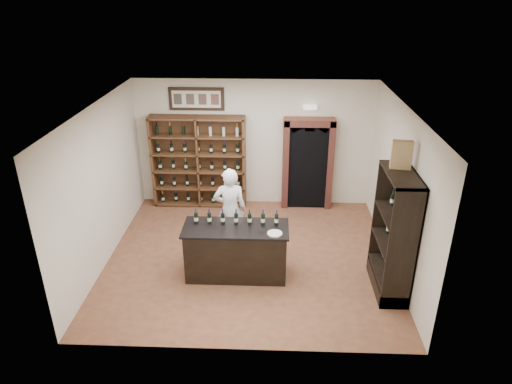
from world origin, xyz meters
TOP-DOWN VIEW (x-y plane):
  - floor at (0.00, 0.00)m, footprint 5.50×5.50m
  - ceiling at (0.00, 0.00)m, footprint 5.50×5.50m
  - wall_back at (0.00, 2.50)m, footprint 5.50×0.04m
  - wall_left at (-2.75, 0.00)m, footprint 0.04×5.00m
  - wall_right at (2.75, 0.00)m, footprint 0.04×5.00m
  - wine_shelf at (-1.30, 2.33)m, footprint 2.20×0.38m
  - framed_picture at (-1.30, 2.47)m, footprint 1.25×0.04m
  - arched_doorway at (1.25, 2.33)m, footprint 1.17×0.35m
  - emergency_light at (1.25, 2.42)m, footprint 0.30×0.10m
  - tasting_counter at (-0.20, -0.60)m, footprint 1.88×0.78m
  - counter_bottle_0 at (-0.92, -0.48)m, footprint 0.07×0.07m
  - counter_bottle_1 at (-0.68, -0.48)m, footprint 0.07×0.07m
  - counter_bottle_2 at (-0.44, -0.48)m, footprint 0.07×0.07m
  - counter_bottle_3 at (-0.20, -0.48)m, footprint 0.07×0.07m
  - counter_bottle_4 at (0.04, -0.48)m, footprint 0.07×0.07m
  - counter_bottle_5 at (0.28, -0.48)m, footprint 0.07×0.07m
  - counter_bottle_6 at (0.52, -0.48)m, footprint 0.07×0.07m
  - side_cabinet at (2.52, -0.90)m, footprint 0.48×1.20m
  - shopkeeper at (-0.38, 0.30)m, footprint 0.67×0.47m
  - plate at (0.49, -0.81)m, footprint 0.26×0.26m
  - wine_crate at (2.50, -0.68)m, footprint 0.35×0.19m

SIDE VIEW (x-z plane):
  - floor at x=0.00m, z-range 0.00..0.00m
  - tasting_counter at x=-0.20m, z-range -0.01..0.99m
  - side_cabinet at x=2.52m, z-range -0.35..1.85m
  - shopkeeper at x=-0.38m, z-range 0.00..1.75m
  - plate at x=0.49m, z-range 1.00..1.02m
  - wine_shelf at x=-1.30m, z-range 0.00..2.20m
  - counter_bottle_0 at x=-0.92m, z-range 0.96..1.26m
  - counter_bottle_1 at x=-0.68m, z-range 0.96..1.26m
  - counter_bottle_2 at x=-0.44m, z-range 0.96..1.26m
  - counter_bottle_3 at x=-0.20m, z-range 0.96..1.26m
  - counter_bottle_4 at x=0.04m, z-range 0.96..1.26m
  - counter_bottle_5 at x=0.28m, z-range 0.96..1.26m
  - counter_bottle_6 at x=0.52m, z-range 0.96..1.26m
  - arched_doorway at x=1.25m, z-range 0.05..2.22m
  - wall_back at x=0.00m, z-range 0.00..3.00m
  - wall_left at x=-2.75m, z-range 0.00..3.00m
  - wall_right at x=2.75m, z-range 0.00..3.00m
  - emergency_light at x=1.25m, z-range 2.35..2.45m
  - wine_crate at x=2.50m, z-range 2.20..2.67m
  - framed_picture at x=-1.30m, z-range 2.29..2.81m
  - ceiling at x=0.00m, z-range 3.00..3.00m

